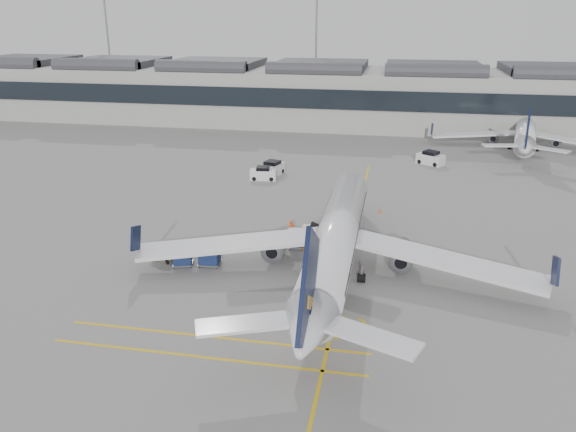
% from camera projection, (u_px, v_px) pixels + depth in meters
% --- Properties ---
extents(ground, '(220.00, 220.00, 0.00)m').
position_uv_depth(ground, '(229.00, 274.00, 49.47)').
color(ground, gray).
rests_on(ground, ground).
extents(terminal, '(200.00, 20.45, 12.40)m').
position_uv_depth(terminal, '(330.00, 94.00, 113.70)').
color(terminal, '#9E9E99').
rests_on(terminal, ground).
extents(light_masts, '(113.00, 0.60, 25.45)m').
position_uv_depth(light_masts, '(331.00, 47.00, 124.11)').
color(light_masts, slate).
rests_on(light_masts, ground).
extents(apron_markings, '(0.25, 60.00, 0.01)m').
position_uv_depth(apron_markings, '(352.00, 240.00, 56.90)').
color(apron_markings, gold).
rests_on(apron_markings, ground).
extents(airliner_main, '(35.49, 38.74, 10.31)m').
position_uv_depth(airliner_main, '(336.00, 239.00, 49.09)').
color(airliner_main, silver).
rests_on(airliner_main, ground).
extents(airliner_far, '(30.26, 33.37, 8.96)m').
position_uv_depth(airliner_far, '(525.00, 133.00, 94.21)').
color(airliner_far, silver).
rests_on(airliner_far, ground).
extents(belt_loader, '(4.43, 1.59, 1.81)m').
position_uv_depth(belt_loader, '(316.00, 235.00, 56.73)').
color(belt_loader, silver).
rests_on(belt_loader, ground).
extents(baggage_cart_a, '(1.76, 1.53, 1.67)m').
position_uv_depth(baggage_cart_a, '(321.00, 241.00, 54.42)').
color(baggage_cart_a, gray).
rests_on(baggage_cart_a, ground).
extents(baggage_cart_b, '(1.98, 1.74, 1.84)m').
position_uv_depth(baggage_cart_b, '(297.00, 238.00, 54.71)').
color(baggage_cart_b, gray).
rests_on(baggage_cart_b, ground).
extents(baggage_cart_c, '(2.06, 1.84, 1.83)m').
position_uv_depth(baggage_cart_c, '(183.00, 255.00, 50.89)').
color(baggage_cart_c, gray).
rests_on(baggage_cart_c, ground).
extents(baggage_cart_d, '(2.05, 1.74, 2.04)m').
position_uv_depth(baggage_cart_d, '(209.00, 254.00, 50.92)').
color(baggage_cart_d, gray).
rests_on(baggage_cart_d, ground).
extents(ramp_agent_a, '(0.84, 0.79, 1.93)m').
position_uv_depth(ramp_agent_a, '(292.00, 230.00, 56.96)').
color(ramp_agent_a, '#EE410C').
rests_on(ramp_agent_a, ground).
extents(ramp_agent_b, '(1.10, 1.08, 1.79)m').
position_uv_depth(ramp_agent_b, '(303.00, 242.00, 54.13)').
color(ramp_agent_b, orange).
rests_on(ramp_agent_b, ground).
extents(pushback_tug, '(2.50, 1.94, 1.23)m').
position_uv_depth(pushback_tug, '(165.00, 255.00, 52.10)').
color(pushback_tug, '#4B4E42').
rests_on(pushback_tug, ground).
extents(safety_cone_nose, '(0.37, 0.37, 0.51)m').
position_uv_depth(safety_cone_nose, '(380.00, 210.00, 64.58)').
color(safety_cone_nose, '#F24C0A').
rests_on(safety_cone_nose, ground).
extents(safety_cone_engine, '(0.35, 0.35, 0.49)m').
position_uv_depth(safety_cone_engine, '(414.00, 259.00, 51.91)').
color(safety_cone_engine, '#F24C0A').
rests_on(safety_cone_engine, ground).
extents(service_van_left, '(3.74, 2.21, 1.82)m').
position_uv_depth(service_van_left, '(263.00, 174.00, 77.12)').
color(service_van_left, silver).
rests_on(service_van_left, ground).
extents(service_van_mid, '(3.03, 4.33, 2.02)m').
position_uv_depth(service_van_mid, '(272.00, 169.00, 79.36)').
color(service_van_mid, silver).
rests_on(service_van_mid, ground).
extents(service_van_right, '(4.42, 3.81, 2.04)m').
position_uv_depth(service_van_right, '(431.00, 158.00, 84.82)').
color(service_van_right, silver).
rests_on(service_van_right, ground).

